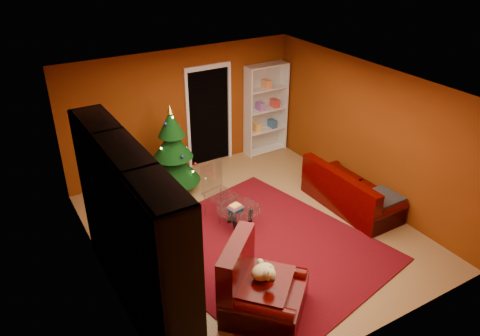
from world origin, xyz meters
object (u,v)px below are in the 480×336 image
sofa (352,187)px  christmas_tree (173,150)px  gift_box_red (158,181)px  armchair (265,287)px  rug (263,248)px  gift_box_teal (146,194)px  acrylic_chair (220,195)px  white_bookshelf (266,109)px  coffee_table (239,218)px  gift_box_green (178,177)px  dog (263,272)px  media_unit (132,233)px

sofa → christmas_tree: bearing=48.2°
gift_box_red → armchair: size_ratio=0.21×
rug → sofa: 2.18m
christmas_tree → gift_box_teal: christmas_tree is taller
rug → acrylic_chair: 1.28m
christmas_tree → armchair: (-0.27, -3.69, -0.44)m
gift_box_teal → white_bookshelf: 3.39m
gift_box_teal → white_bookshelf: (3.20, 0.73, 0.86)m
gift_box_red → coffee_table: coffee_table is taller
armchair → gift_box_teal: bearing=53.8°
gift_box_green → coffee_table: 2.04m
christmas_tree → acrylic_chair: (0.31, -1.32, -0.41)m
gift_box_teal → sofa: (3.27, -2.13, 0.25)m
dog → acrylic_chair: acrylic_chair is taller
armchair → acrylic_chair: (0.58, 2.37, 0.03)m
armchair → acrylic_chair: acrylic_chair is taller
media_unit → white_bookshelf: size_ratio=1.51×
sofa → white_bookshelf: bearing=0.4°
media_unit → gift_box_teal: media_unit is taller
armchair → rug: bearing=15.4°
sofa → acrylic_chair: bearing=67.0°
christmas_tree → white_bookshelf: 2.61m
gift_box_teal → media_unit: bearing=-111.9°
armchair → sofa: (2.87, 1.44, -0.03)m
white_bookshelf → dog: bearing=-124.1°
coffee_table → gift_box_green: bearing=97.7°
gift_box_teal → armchair: 3.60m
gift_box_green → coffee_table: size_ratio=0.30×
acrylic_chair → white_bookshelf: bearing=26.9°
coffee_table → gift_box_red: bearing=108.4°
media_unit → gift_box_teal: (1.03, 2.56, -1.06)m
white_bookshelf → armchair: (-2.80, -4.29, -0.58)m
gift_box_red → armchair: 4.02m
acrylic_chair → christmas_tree: bearing=89.2°
gift_box_red → sofa: size_ratio=0.13×
media_unit → sofa: (4.29, 0.44, -0.81)m
armchair → coffee_table: armchair is taller
acrylic_chair → media_unit: bearing=-159.9°
gift_box_green → armchair: (-0.43, -3.94, 0.32)m
acrylic_chair → gift_box_green: bearing=81.4°
gift_box_teal → dog: 3.55m
coffee_table → acrylic_chair: bearing=105.5°
white_bookshelf → coffee_table: 3.27m
media_unit → armchair: bearing=-36.1°
white_bookshelf → dog: 5.08m
gift_box_green → gift_box_red: bearing=171.8°
white_bookshelf → gift_box_green: bearing=-172.1°
media_unit → white_bookshelf: media_unit is taller
media_unit → christmas_tree: (1.69, 2.69, -0.34)m
christmas_tree → sofa: (2.60, -2.25, -0.47)m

